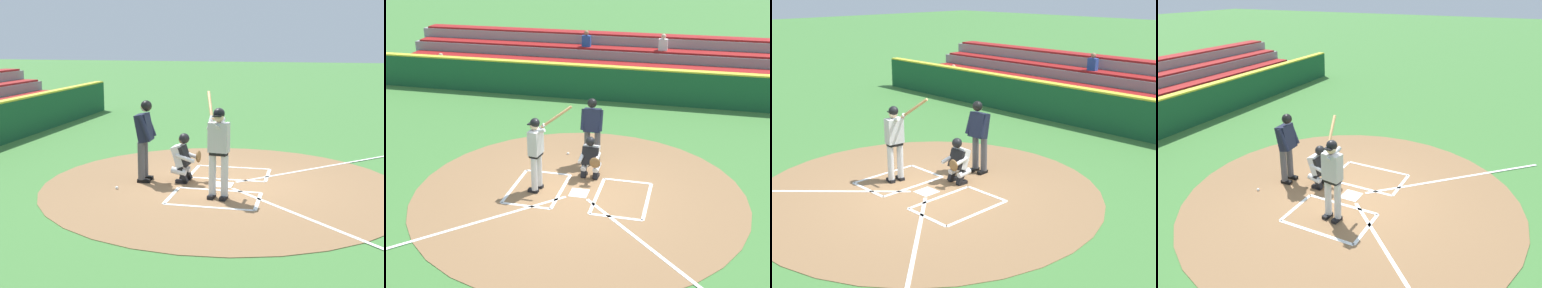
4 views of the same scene
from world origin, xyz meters
The scene contains 7 objects.
ground_plane centered at (0.00, 0.00, 0.00)m, with size 120.00×120.00×0.00m, color #427A38.
dirt_circle centered at (0.00, 0.00, 0.01)m, with size 8.00×8.00×0.01m, color olive.
home_plate_and_chalk centered at (0.00, 0.88, 0.01)m, with size 7.93×4.91×0.01m.
batter centered at (1.02, 0.07, 1.10)m, with size 1.00×0.62×2.13m.
catcher centered at (-0.09, -0.92, 0.59)m, with size 0.59×0.63×1.13m.
plate_umpire centered at (0.07, -1.79, 1.08)m, with size 0.59×0.43×1.86m.
baseball centered at (0.85, -2.18, 0.04)m, with size 0.07×0.07×0.07m, color white.
Camera 1 is at (11.32, 1.93, 3.25)m, focal length 49.86 mm.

